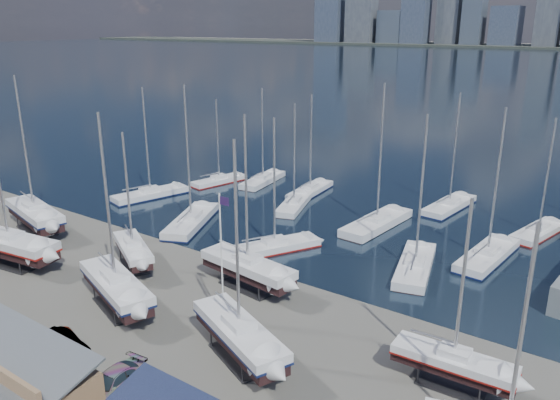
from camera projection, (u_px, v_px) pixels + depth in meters
The scene contains 24 objects.
ground at pixel (178, 308), 46.41m from camera, with size 1400.00×1400.00×0.00m, color #605E59.
sailboat_cradle_0 at pixel (35, 213), 62.99m from camera, with size 11.55×5.58×17.85m.
sailboat_cradle_1 at pixel (9, 244), 54.21m from camera, with size 11.60×4.66×18.05m.
sailboat_cradle_2 at pixel (133, 249), 53.65m from camera, with size 8.31×5.95×13.59m.
sailboat_cradle_3 at pixel (116, 286), 45.78m from camera, with size 10.74×6.16×16.70m.
sailboat_cradle_4 at pixel (248, 267), 49.36m from camera, with size 10.03×3.91×15.95m.
sailboat_cradle_5 at pixel (239, 334), 38.75m from camera, with size 10.28×6.52×16.13m.
sailboat_cradle_6 at pixel (454, 362), 35.74m from camera, with size 8.12×2.55×13.22m.
sailboat_moored_0 at pixel (151, 196), 75.69m from camera, with size 5.73×11.03×15.88m.
sailboat_moored_1 at pixel (219, 181), 82.45m from camera, with size 4.46×9.20×13.26m.
sailboat_moored_2 at pixel (263, 181), 82.56m from camera, with size 4.12×10.16×14.90m.
sailboat_moored_3 at pixel (191, 223), 65.35m from camera, with size 7.68×11.98×17.43m.
sailboat_moored_4 at pixel (294, 205), 71.58m from camera, with size 5.48×9.83×14.31m.
sailboat_moored_5 at pixel (310, 192), 77.45m from camera, with size 3.59×10.02×14.67m.
sailboat_moored_6 at pixel (275, 248), 58.04m from camera, with size 7.19×10.10×14.90m.
sailboat_moored_7 at pixel (377, 225), 64.63m from camera, with size 4.30×11.97×17.70m.
sailboat_moored_8 at pixel (449, 207), 70.94m from camera, with size 4.11×10.81×15.77m.
sailboat_moored_9 at pixel (415, 267), 53.37m from camera, with size 5.56×11.05×16.08m.
sailboat_moored_10 at pixel (487, 257), 55.69m from camera, with size 4.04×11.16×16.33m.
sailboat_moored_11 at pixel (538, 233), 62.23m from camera, with size 4.74×9.79×14.11m.
car_b at pixel (63, 344), 39.76m from camera, with size 1.66×4.76×1.57m, color gray.
car_c at pixel (37, 346), 39.71m from camera, with size 2.39×5.19×1.44m, color gray.
car_d at pixel (111, 383), 35.61m from camera, with size 2.06×5.06×1.47m, color gray.
flagpole at pixel (222, 251), 42.46m from camera, with size 0.97×0.12×10.91m.
Camera 1 is at (30.82, -38.85, 23.09)m, focal length 35.00 mm.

